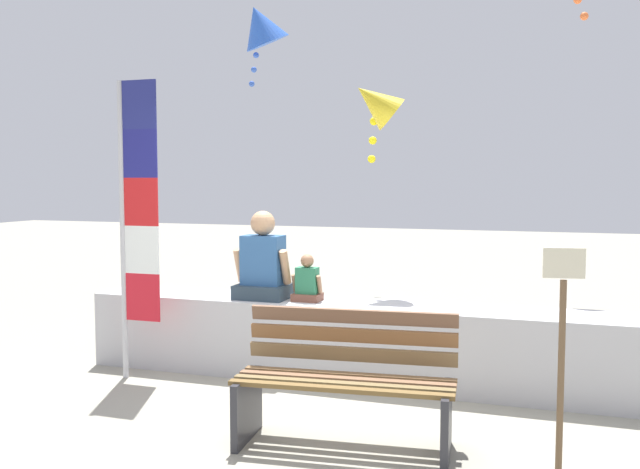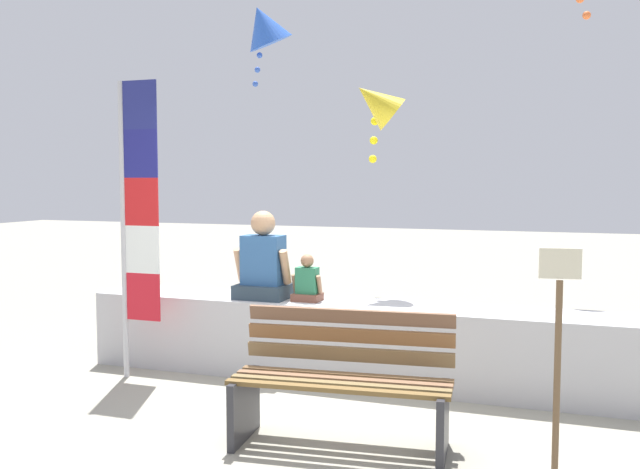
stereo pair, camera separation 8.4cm
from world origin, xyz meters
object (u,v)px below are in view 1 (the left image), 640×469
(kite_blue, at_px, (261,26))
(sign_post, at_px, (562,344))
(park_bench, at_px, (346,385))
(person_child, at_px, (307,283))
(person_adult, at_px, (263,264))
(flag_banner, at_px, (134,213))
(kite_yellow, at_px, (375,102))

(kite_blue, bearing_deg, sign_post, -48.87)
(park_bench, relative_size, kite_blue, 1.37)
(person_child, distance_m, sign_post, 2.65)
(person_adult, relative_size, sign_post, 0.58)
(person_adult, height_order, person_child, person_adult)
(flag_banner, xyz_separation_m, kite_blue, (-0.25, 3.41, 2.34))
(flag_banner, height_order, sign_post, flag_banner)
(sign_post, bearing_deg, flag_banner, 164.57)
(park_bench, distance_m, kite_yellow, 3.04)
(person_child, bearing_deg, kite_blue, 120.44)
(person_child, bearing_deg, flag_banner, -159.10)
(person_adult, bearing_deg, flag_banner, -151.35)
(person_adult, height_order, kite_blue, kite_blue)
(person_child, height_order, kite_blue, kite_blue)
(person_adult, xyz_separation_m, person_child, (0.43, 0.00, -0.15))
(kite_blue, bearing_deg, kite_yellow, -45.43)
(flag_banner, bearing_deg, person_adult, 28.65)
(flag_banner, bearing_deg, kite_blue, 94.26)
(flag_banner, bearing_deg, kite_yellow, 33.96)
(person_adult, xyz_separation_m, sign_post, (2.59, -1.54, -0.19))
(park_bench, distance_m, flag_banner, 2.63)
(kite_yellow, distance_m, kite_blue, 3.29)
(park_bench, distance_m, sign_post, 1.43)
(person_adult, xyz_separation_m, kite_blue, (-1.25, 2.87, 2.82))
(person_adult, bearing_deg, park_bench, -49.61)
(kite_blue, distance_m, sign_post, 6.58)
(kite_yellow, relative_size, kite_blue, 0.77)
(person_adult, height_order, kite_yellow, kite_yellow)
(person_child, bearing_deg, person_adult, -179.94)
(park_bench, bearing_deg, sign_post, -4.17)
(kite_yellow, bearing_deg, flag_banner, -146.04)
(park_bench, height_order, person_child, person_child)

